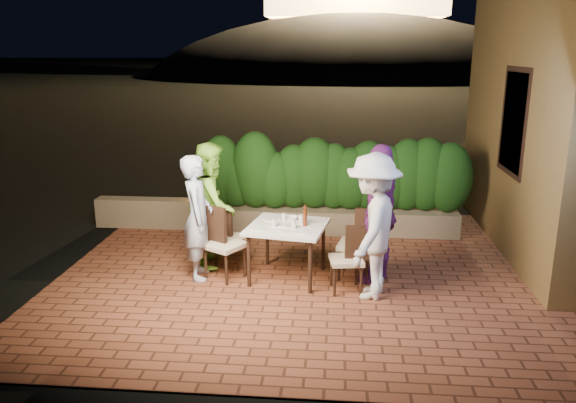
# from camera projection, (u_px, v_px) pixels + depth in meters

# --- Properties ---
(ground) EXTENTS (400.00, 400.00, 0.00)m
(ground) POSITION_uv_depth(u_px,v_px,m) (314.00, 287.00, 7.41)
(ground) COLOR black
(ground) RESTS_ON ground
(terrace_floor) EXTENTS (7.00, 6.00, 0.15)m
(terrace_floor) POSITION_uv_depth(u_px,v_px,m) (315.00, 276.00, 7.90)
(terrace_floor) COLOR brown
(terrace_floor) RESTS_ON ground
(building_wall) EXTENTS (1.60, 5.00, 5.00)m
(building_wall) POSITION_uv_depth(u_px,v_px,m) (563.00, 85.00, 8.36)
(building_wall) COLOR olive
(building_wall) RESTS_ON ground
(window_pane) EXTENTS (0.08, 1.00, 1.40)m
(window_pane) POSITION_uv_depth(u_px,v_px,m) (516.00, 122.00, 8.08)
(window_pane) COLOR black
(window_pane) RESTS_ON building_wall
(window_frame) EXTENTS (0.06, 1.15, 1.55)m
(window_frame) POSITION_uv_depth(u_px,v_px,m) (515.00, 122.00, 8.08)
(window_frame) COLOR black
(window_frame) RESTS_ON building_wall
(planter) EXTENTS (4.20, 0.55, 0.40)m
(planter) POSITION_uv_depth(u_px,v_px,m) (332.00, 220.00, 9.54)
(planter) COLOR #78694C
(planter) RESTS_ON ground
(hedge) EXTENTS (4.00, 0.70, 1.10)m
(hedge) POSITION_uv_depth(u_px,v_px,m) (333.00, 177.00, 9.34)
(hedge) COLOR #173F11
(hedge) RESTS_ON planter
(parapet) EXTENTS (2.20, 0.30, 0.50)m
(parapet) POSITION_uv_depth(u_px,v_px,m) (160.00, 213.00, 9.78)
(parapet) COLOR #78694C
(parapet) RESTS_ON ground
(hill) EXTENTS (52.00, 40.00, 22.00)m
(hill) POSITION_uv_depth(u_px,v_px,m) (353.00, 111.00, 65.95)
(hill) COLOR black
(hill) RESTS_ON ground
(dining_table) EXTENTS (1.15, 1.15, 0.75)m
(dining_table) POSITION_uv_depth(u_px,v_px,m) (287.00, 252.00, 7.55)
(dining_table) COLOR white
(dining_table) RESTS_ON ground
(plate_nw) EXTENTS (0.21, 0.21, 0.01)m
(plate_nw) POSITION_uv_depth(u_px,v_px,m) (259.00, 228.00, 7.30)
(plate_nw) COLOR white
(plate_nw) RESTS_ON dining_table
(plate_sw) EXTENTS (0.24, 0.24, 0.01)m
(plate_sw) POSITION_uv_depth(u_px,v_px,m) (272.00, 219.00, 7.70)
(plate_sw) COLOR white
(plate_sw) RESTS_ON dining_table
(plate_ne) EXTENTS (0.20, 0.20, 0.01)m
(plate_ne) POSITION_uv_depth(u_px,v_px,m) (302.00, 232.00, 7.15)
(plate_ne) COLOR white
(plate_ne) RESTS_ON dining_table
(plate_se) EXTENTS (0.21, 0.21, 0.01)m
(plate_se) POSITION_uv_depth(u_px,v_px,m) (310.00, 222.00, 7.59)
(plate_se) COLOR white
(plate_se) RESTS_ON dining_table
(plate_centre) EXTENTS (0.21, 0.21, 0.01)m
(plate_centre) POSITION_uv_depth(u_px,v_px,m) (285.00, 225.00, 7.44)
(plate_centre) COLOR white
(plate_centre) RESTS_ON dining_table
(plate_front) EXTENTS (0.21, 0.21, 0.01)m
(plate_front) POSITION_uv_depth(u_px,v_px,m) (288.00, 232.00, 7.15)
(plate_front) COLOR white
(plate_front) RESTS_ON dining_table
(glass_nw) EXTENTS (0.06, 0.06, 0.11)m
(glass_nw) POSITION_uv_depth(u_px,v_px,m) (274.00, 223.00, 7.37)
(glass_nw) COLOR silver
(glass_nw) RESTS_ON dining_table
(glass_sw) EXTENTS (0.06, 0.06, 0.10)m
(glass_sw) POSITION_uv_depth(u_px,v_px,m) (284.00, 217.00, 7.66)
(glass_sw) COLOR silver
(glass_sw) RESTS_ON dining_table
(glass_ne) EXTENTS (0.07, 0.07, 0.11)m
(glass_ne) POSITION_uv_depth(u_px,v_px,m) (294.00, 224.00, 7.31)
(glass_ne) COLOR silver
(glass_ne) RESTS_ON dining_table
(glass_se) EXTENTS (0.07, 0.07, 0.12)m
(glass_se) POSITION_uv_depth(u_px,v_px,m) (301.00, 219.00, 7.51)
(glass_se) COLOR silver
(glass_se) RESTS_ON dining_table
(beer_bottle) EXTENTS (0.06, 0.06, 0.29)m
(beer_bottle) POSITION_uv_depth(u_px,v_px,m) (305.00, 215.00, 7.39)
(beer_bottle) COLOR #54220E
(beer_bottle) RESTS_ON dining_table
(bowl) EXTENTS (0.21, 0.21, 0.04)m
(bowl) POSITION_uv_depth(u_px,v_px,m) (291.00, 218.00, 7.70)
(bowl) COLOR white
(bowl) RESTS_ON dining_table
(chair_left_front) EXTENTS (0.62, 0.62, 0.98)m
(chair_left_front) POSITION_uv_depth(u_px,v_px,m) (225.00, 244.00, 7.52)
(chair_left_front) COLOR black
(chair_left_front) RESTS_ON ground
(chair_left_back) EXTENTS (0.49, 0.49, 0.87)m
(chair_left_back) POSITION_uv_depth(u_px,v_px,m) (231.00, 237.00, 7.97)
(chair_left_back) COLOR black
(chair_left_back) RESTS_ON ground
(chair_right_front) EXTENTS (0.46, 0.46, 0.88)m
(chair_right_front) POSITION_uv_depth(u_px,v_px,m) (346.00, 259.00, 7.13)
(chair_right_front) COLOR black
(chair_right_front) RESTS_ON ground
(chair_right_back) EXTENTS (0.54, 0.54, 0.98)m
(chair_right_back) POSITION_uv_depth(u_px,v_px,m) (356.00, 243.00, 7.54)
(chair_right_back) COLOR black
(chair_right_back) RESTS_ON ground
(diner_blue) EXTENTS (0.51, 0.68, 1.69)m
(diner_blue) POSITION_uv_depth(u_px,v_px,m) (198.00, 217.00, 7.47)
(diner_blue) COLOR #AEC1E0
(diner_blue) RESTS_ON ground
(diner_green) EXTENTS (0.75, 0.92, 1.77)m
(diner_green) POSITION_uv_depth(u_px,v_px,m) (212.00, 204.00, 7.96)
(diner_green) COLOR #92E447
(diner_green) RESTS_ON ground
(diner_white) EXTENTS (0.98, 1.32, 1.82)m
(diner_white) POSITION_uv_depth(u_px,v_px,m) (372.00, 226.00, 6.87)
(diner_white) COLOR silver
(diner_white) RESTS_ON ground
(diner_purple) EXTENTS (0.80, 1.18, 1.86)m
(diner_purple) POSITION_uv_depth(u_px,v_px,m) (380.00, 214.00, 7.34)
(diner_purple) COLOR #6F2776
(diner_purple) RESTS_ON ground
(parapet_lamp) EXTENTS (0.10, 0.10, 0.14)m
(parapet_lamp) POSITION_uv_depth(u_px,v_px,m) (196.00, 196.00, 9.64)
(parapet_lamp) COLOR orange
(parapet_lamp) RESTS_ON parapet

